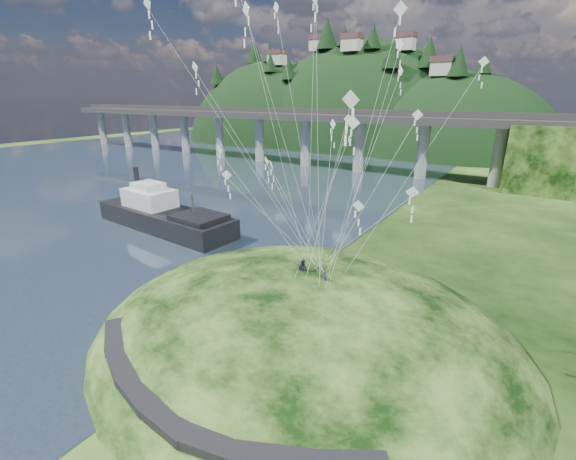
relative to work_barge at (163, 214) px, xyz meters
The scene contains 10 objects.
ground 26.58m from the work_barge, 31.21° to the right, with size 320.00×320.00×0.00m, color black.
water 51.99m from the work_barge, 161.75° to the left, with size 240.00×240.00×0.00m, color #2C3E51.
grass_hill 33.02m from the work_barge, 20.93° to the right, with size 36.00×32.00×13.00m.
footpath 38.19m from the work_barge, 37.93° to the right, with size 22.29×5.84×0.83m.
bridge 56.98m from the work_barge, 93.86° to the left, with size 160.00×11.00×15.00m.
far_ridge 110.85m from the work_barge, 100.92° to the left, with size 153.00×70.00×94.50m.
work_barge is the anchor object (origin of this frame).
wooden_dock 20.52m from the work_barge, 16.61° to the right, with size 11.99×5.16×0.85m.
kite_flyers 32.27m from the work_barge, 19.16° to the right, with size 3.19×1.29×1.91m.
kite_swarm 35.58m from the work_barge, 18.70° to the right, with size 19.39×17.59×16.48m.
Camera 1 is at (21.57, -21.03, 18.29)m, focal length 24.00 mm.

